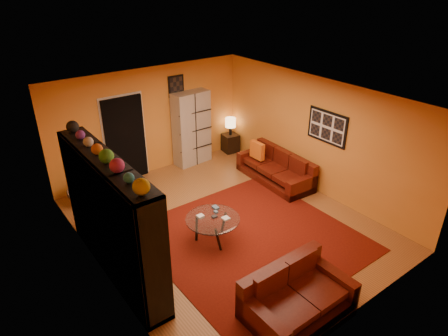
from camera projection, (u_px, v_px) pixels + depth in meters
floor at (225, 223)px, 8.05m from camera, size 6.00×6.00×0.00m
ceiling at (225, 98)px, 6.88m from camera, size 6.00×6.00×0.00m
wall_back at (150, 122)px, 9.61m from camera, size 6.00×0.00×6.00m
wall_front at (360, 246)px, 5.32m from camera, size 6.00×0.00×6.00m
wall_left at (95, 209)px, 6.12m from camera, size 0.00×6.00×6.00m
wall_right at (316, 136)px, 8.80m from camera, size 0.00×6.00×6.00m
rug at (251, 238)px, 7.60m from camera, size 3.60×3.60×0.01m
doorway at (125, 139)px, 9.33m from camera, size 0.95×0.10×2.04m
wall_art_right at (327, 127)px, 8.44m from camera, size 0.03×1.00×0.70m
wall_art_back at (176, 86)px, 9.65m from camera, size 0.42×0.03×0.52m
entertainment_unit at (111, 218)px, 6.36m from camera, size 0.45×3.00×2.10m
tv at (116, 220)px, 6.36m from camera, size 1.02×0.13×0.59m
sofa at (277, 169)px, 9.59m from camera, size 0.93×2.06×0.85m
loveseat at (294, 295)px, 5.91m from camera, size 1.61×0.97×0.85m
throw_pillow at (257, 150)px, 9.73m from camera, size 0.12×0.42×0.42m
coffee_table at (213, 221)px, 7.32m from camera, size 1.00×1.00×0.50m
storage_cabinet at (192, 128)px, 10.17m from camera, size 0.98×0.49×1.90m
bowl_chair at (82, 192)px, 8.64m from camera, size 0.63×0.63×0.52m
side_table at (230, 143)px, 11.10m from camera, size 0.45×0.45×0.50m
table_lamp at (230, 123)px, 10.84m from camera, size 0.29×0.29×0.48m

